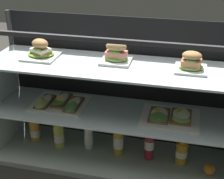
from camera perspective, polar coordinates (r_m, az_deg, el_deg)
The scene contains 19 objects.
ground_plane at distance 2.26m, azimuth -0.00°, elevation -11.89°, with size 6.00×6.00×0.02m, color #33312B.
case_base_deck at distance 2.24m, azimuth -0.00°, elevation -11.32°, with size 1.52×0.46×0.04m, color #B2C1B7.
case_frame at distance 2.13m, azimuth 0.96°, elevation 1.14°, with size 1.52×0.46×0.89m.
riser_lower_tier at distance 2.15m, azimuth -0.00°, elevation -7.68°, with size 1.47×0.40×0.30m.
shelf_lower_glass at distance 2.06m, azimuth -0.00°, elevation -4.01°, with size 1.48×0.42×0.01m, color silver.
riser_upper_tier at distance 1.99m, azimuth -0.00°, elevation -0.16°, with size 1.47×0.40×0.30m.
shelf_upper_glass at distance 1.93m, azimuth -0.00°, elevation 3.96°, with size 1.48×0.42×0.01m, color silver.
plated_roll_sandwich_mid_right at distance 2.08m, azimuth -11.98°, elevation 6.40°, with size 0.20×0.20×0.11m.
plated_roll_sandwich_near_left_corner at distance 1.96m, azimuth 0.71°, elevation 5.97°, with size 0.17×0.17×0.12m.
plated_roll_sandwich_far_left at distance 1.89m, azimuth 13.26°, elevation 4.36°, with size 0.17×0.17×0.11m.
open_sandwich_tray_near_left_corner at distance 2.16m, azimuth -8.78°, elevation -2.22°, with size 0.34×0.27×0.06m.
open_sandwich_tray_center at distance 2.01m, azimuth 9.91°, elevation -4.53°, with size 0.34×0.27×0.06m.
juice_bottle_near_post at distance 2.40m, azimuth -12.92°, elevation -6.60°, with size 0.07×0.07×0.20m.
juice_bottle_tucked_behind at distance 2.29m, azimuth -8.98°, elevation -7.54°, with size 0.07×0.07×0.23m.
juice_bottle_front_right_end at distance 2.25m, azimuth -3.99°, elevation -7.79°, with size 0.06×0.06×0.24m.
juice_bottle_back_right at distance 2.19m, azimuth 1.08°, elevation -8.53°, with size 0.07×0.07×0.26m.
juice_bottle_front_left_end at distance 2.16m, azimuth 6.34°, elevation -9.18°, with size 0.06×0.06×0.25m.
juice_bottle_back_left at distance 2.16m, azimuth 11.69°, elevation -10.26°, with size 0.07×0.07×0.20m.
orange_fruit_beside_bottles at distance 2.14m, azimuth 16.16°, elevation -12.85°, with size 0.07×0.07×0.07m, color orange.
Camera 1 is at (0.42, -1.74, 1.37)m, focal length 54.02 mm.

